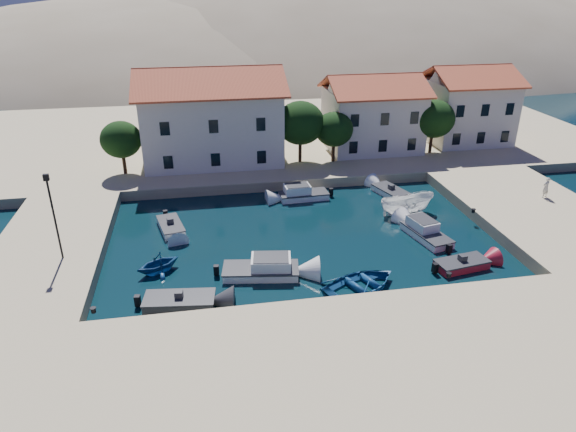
% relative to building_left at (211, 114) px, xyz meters
% --- Properties ---
extents(ground, '(400.00, 400.00, 0.00)m').
position_rel_building_left_xyz_m(ground, '(6.00, -28.00, -5.94)').
color(ground, black).
rests_on(ground, ground).
extents(quay_south, '(52.00, 12.00, 1.00)m').
position_rel_building_left_xyz_m(quay_south, '(6.00, -34.00, -5.44)').
color(quay_south, '#CDB98C').
rests_on(quay_south, ground).
extents(quay_east, '(11.00, 20.00, 1.00)m').
position_rel_building_left_xyz_m(quay_east, '(26.50, -18.00, -5.44)').
color(quay_east, '#CDB98C').
rests_on(quay_east, ground).
extents(quay_west, '(8.00, 20.00, 1.00)m').
position_rel_building_left_xyz_m(quay_west, '(-13.00, -18.00, -5.44)').
color(quay_west, '#CDB98C').
rests_on(quay_west, ground).
extents(quay_north, '(80.00, 36.00, 1.00)m').
position_rel_building_left_xyz_m(quay_north, '(8.00, 10.00, -5.44)').
color(quay_north, '#CDB98C').
rests_on(quay_north, ground).
extents(hills, '(254.00, 176.00, 99.00)m').
position_rel_building_left_xyz_m(hills, '(26.64, 95.62, -29.34)').
color(hills, gray).
rests_on(hills, ground).
extents(building_left, '(14.70, 9.45, 9.70)m').
position_rel_building_left_xyz_m(building_left, '(0.00, 0.00, 0.00)').
color(building_left, silver).
rests_on(building_left, quay_north).
extents(building_mid, '(10.50, 8.40, 8.30)m').
position_rel_building_left_xyz_m(building_mid, '(18.00, 1.00, -0.71)').
color(building_mid, silver).
rests_on(building_mid, quay_north).
extents(building_right, '(9.45, 8.40, 8.80)m').
position_rel_building_left_xyz_m(building_right, '(30.00, 2.00, -0.46)').
color(building_right, silver).
rests_on(building_right, quay_north).
extents(trees, '(37.30, 5.30, 6.45)m').
position_rel_building_left_xyz_m(trees, '(10.51, -2.54, -1.10)').
color(trees, '#382314').
rests_on(trees, quay_north).
extents(lamppost, '(0.35, 0.25, 6.22)m').
position_rel_building_left_xyz_m(lamppost, '(-11.50, -20.00, -1.18)').
color(lamppost, black).
rests_on(lamppost, quay_west).
extents(bollards, '(29.36, 9.56, 0.30)m').
position_rel_building_left_xyz_m(bollards, '(8.80, -24.13, -4.79)').
color(bollards, black).
rests_on(bollards, ground).
extents(motorboat_grey_sw, '(4.65, 2.50, 1.25)m').
position_rel_building_left_xyz_m(motorboat_grey_sw, '(-3.43, -25.86, -5.64)').
color(motorboat_grey_sw, '#303135').
rests_on(motorboat_grey_sw, ground).
extents(cabin_cruiser_south, '(5.53, 3.01, 1.60)m').
position_rel_building_left_xyz_m(cabin_cruiser_south, '(2.09, -23.14, -5.46)').
color(cabin_cruiser_south, white).
rests_on(cabin_cruiser_south, ground).
extents(rowboat_south, '(6.56, 5.71, 1.14)m').
position_rel_building_left_xyz_m(rowboat_south, '(8.38, -26.14, -5.94)').
color(rowboat_south, navy).
rests_on(rowboat_south, ground).
extents(motorboat_red_se, '(4.02, 2.29, 1.25)m').
position_rel_building_left_xyz_m(motorboat_red_se, '(16.32, -24.70, -5.64)').
color(motorboat_red_se, maroon).
rests_on(motorboat_red_se, ground).
extents(cabin_cruiser_east, '(2.87, 5.04, 1.60)m').
position_rel_building_left_xyz_m(cabin_cruiser_east, '(15.77, -19.91, -5.46)').
color(cabin_cruiser_east, white).
rests_on(cabin_cruiser_east, ground).
extents(boat_east, '(5.16, 2.36, 1.93)m').
position_rel_building_left_xyz_m(boat_east, '(16.00, -15.13, -5.94)').
color(boat_east, white).
rests_on(boat_east, ground).
extents(motorboat_white_ne, '(2.99, 4.38, 1.25)m').
position_rel_building_left_xyz_m(motorboat_white_ne, '(16.20, -10.82, -5.64)').
color(motorboat_white_ne, white).
rests_on(motorboat_white_ne, ground).
extents(rowboat_west, '(4.02, 3.85, 1.64)m').
position_rel_building_left_xyz_m(rowboat_west, '(-4.95, -21.41, -5.94)').
color(rowboat_west, navy).
rests_on(rowboat_west, ground).
extents(motorboat_white_west, '(2.51, 4.14, 1.25)m').
position_rel_building_left_xyz_m(motorboat_white_west, '(-4.28, -14.79, -5.64)').
color(motorboat_white_west, white).
rests_on(motorboat_white_west, ground).
extents(cabin_cruiser_north, '(4.65, 2.14, 1.60)m').
position_rel_building_left_xyz_m(cabin_cruiser_north, '(7.81, -10.25, -5.46)').
color(cabin_cruiser_north, white).
rests_on(cabin_cruiser_north, ground).
extents(pedestrian, '(0.77, 0.60, 1.87)m').
position_rel_building_left_xyz_m(pedestrian, '(28.60, -16.02, -4.00)').
color(pedestrian, beige).
rests_on(pedestrian, quay_east).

